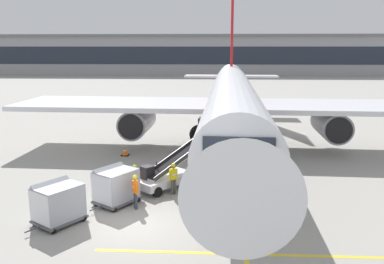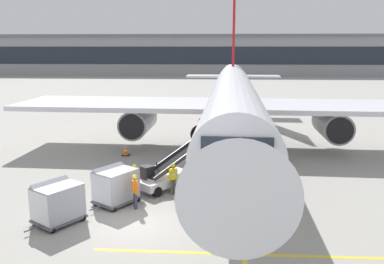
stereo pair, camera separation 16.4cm
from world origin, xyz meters
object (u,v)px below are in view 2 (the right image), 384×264
object	(u,v)px
ground_crew_by_loader	(135,189)
safety_cone_engine_keepout	(126,151)
parked_airplane	(234,100)
baggage_cart_lead	(115,185)
ground_crew_by_carts	(135,178)
belt_loader	(168,173)
ground_crew_marshaller	(173,177)
baggage_cart_second	(57,202)

from	to	relation	value
ground_crew_by_loader	safety_cone_engine_keepout	size ratio (longest dim) A/B	2.70
safety_cone_engine_keepout	parked_airplane	bearing A→B (deg)	19.47
baggage_cart_lead	ground_crew_by_loader	bearing A→B (deg)	-27.59
ground_crew_by_carts	belt_loader	bearing A→B (deg)	44.89
ground_crew_marshaller	belt_loader	bearing A→B (deg)	110.28
ground_crew_by_carts	safety_cone_engine_keepout	size ratio (longest dim) A/B	2.70
belt_loader	ground_crew_by_loader	size ratio (longest dim) A/B	2.83
parked_airplane	safety_cone_engine_keepout	size ratio (longest dim) A/B	66.66
parked_airplane	ground_crew_by_carts	distance (m)	12.62
baggage_cart_second	safety_cone_engine_keepout	xyz separation A→B (m)	(0.46, 11.67, -0.69)
parked_airplane	belt_loader	world-z (taller)	parked_airplane
ground_crew_by_carts	safety_cone_engine_keepout	xyz separation A→B (m)	(-2.36, 8.17, -0.68)
belt_loader	ground_crew_by_carts	size ratio (longest dim) A/B	2.83
belt_loader	parked_airplane	bearing A→B (deg)	66.99
ground_crew_by_loader	ground_crew_marshaller	world-z (taller)	same
baggage_cart_lead	ground_crew_by_carts	world-z (taller)	baggage_cart_lead
belt_loader	safety_cone_engine_keepout	distance (m)	7.70
ground_crew_marshaller	safety_cone_engine_keepout	bearing A→B (deg)	119.28
belt_loader	baggage_cart_second	world-z (taller)	belt_loader
baggage_cart_second	safety_cone_engine_keepout	bearing A→B (deg)	87.75
baggage_cart_lead	belt_loader	bearing A→B (deg)	48.35
belt_loader	baggage_cart_lead	bearing A→B (deg)	-131.65
ground_crew_by_loader	ground_crew_by_carts	size ratio (longest dim) A/B	1.00
parked_airplane	baggage_cart_lead	xyz separation A→B (m)	(-6.35, -12.06, -2.79)
baggage_cart_second	belt_loader	bearing A→B (deg)	49.11
baggage_cart_lead	ground_crew_marshaller	world-z (taller)	baggage_cart_lead
baggage_cart_second	ground_crew_by_carts	bearing A→B (deg)	51.20
baggage_cart_second	ground_crew_marshaller	bearing A→B (deg)	39.06
parked_airplane	belt_loader	distance (m)	10.65
baggage_cart_lead	baggage_cart_second	world-z (taller)	same
belt_loader	baggage_cart_second	bearing A→B (deg)	-130.89
parked_airplane	baggage_cart_lead	size ratio (longest dim) A/B	15.90
belt_loader	baggage_cart_lead	xyz separation A→B (m)	(-2.36, -2.65, 0.18)
baggage_cart_lead	safety_cone_engine_keepout	distance (m)	9.42
safety_cone_engine_keepout	belt_loader	bearing A→B (deg)	-59.28
baggage_cart_lead	ground_crew_by_carts	size ratio (longest dim) A/B	1.55
parked_airplane	baggage_cart_lead	distance (m)	13.91
baggage_cart_lead	baggage_cart_second	size ratio (longest dim) A/B	1.00
parked_airplane	baggage_cart_second	world-z (taller)	parked_airplane
baggage_cart_lead	ground_crew_by_loader	world-z (taller)	baggage_cart_lead
baggage_cart_second	ground_crew_by_loader	bearing A→B (deg)	30.00
parked_airplane	ground_crew_by_loader	size ratio (longest dim) A/B	24.68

